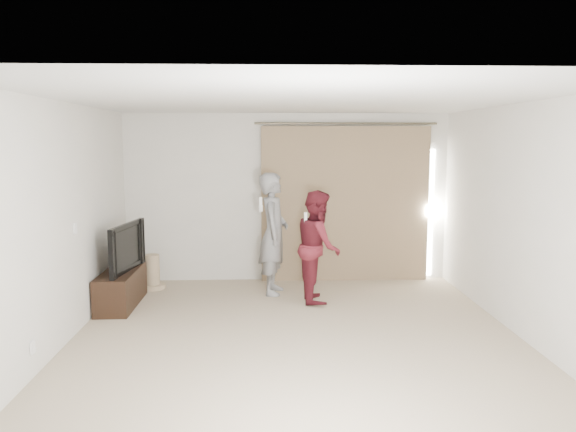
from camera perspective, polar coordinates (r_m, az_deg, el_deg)
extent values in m
plane|color=#BBA98C|center=(6.33, 0.90, -12.50)|extent=(5.50, 5.50, 0.00)
cube|color=beige|center=(8.73, -0.10, 1.88)|extent=(5.00, 0.04, 2.60)
cube|color=beige|center=(6.38, -22.12, -0.86)|extent=(0.04, 5.50, 2.60)
cube|color=white|center=(6.76, -20.83, -1.20)|extent=(0.02, 0.08, 0.12)
cube|color=white|center=(5.79, -24.53, -12.04)|extent=(0.02, 0.08, 0.12)
cube|color=silver|center=(5.96, 0.95, 11.69)|extent=(5.00, 5.50, 0.01)
cube|color=#977C5C|center=(8.76, 5.82, 1.19)|extent=(2.60, 0.10, 2.40)
cylinder|color=brown|center=(8.70, 5.93, 9.33)|extent=(2.80, 0.03, 0.03)
cube|color=white|center=(9.11, 14.27, 0.29)|extent=(0.08, 0.04, 2.00)
cube|color=black|center=(7.85, -16.59, -7.01)|extent=(0.42, 1.23, 0.47)
imported|color=black|center=(7.73, -16.75, -3.04)|extent=(0.30, 1.11, 0.63)
cylinder|color=tan|center=(8.65, -13.56, -6.95)|extent=(0.38, 0.38, 0.06)
cylinder|color=tan|center=(8.59, -13.62, -5.30)|extent=(0.21, 0.21, 0.45)
imported|color=slate|center=(7.99, -1.47, -1.80)|extent=(0.49, 0.68, 1.74)
cube|color=white|center=(7.82, -2.79, 1.42)|extent=(0.04, 0.04, 0.14)
cube|color=white|center=(8.06, -2.78, 0.77)|extent=(0.05, 0.05, 0.09)
imported|color=maroon|center=(7.64, 3.08, -3.06)|extent=(0.59, 0.75, 1.52)
cube|color=white|center=(7.46, 1.80, -0.16)|extent=(0.04, 0.04, 0.14)
cube|color=white|center=(7.70, 1.68, -0.69)|extent=(0.05, 0.05, 0.09)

